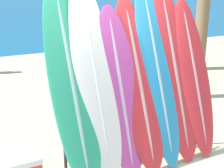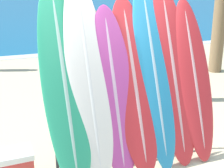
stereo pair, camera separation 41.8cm
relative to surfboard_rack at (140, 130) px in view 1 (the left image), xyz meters
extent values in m
cube|color=white|center=(0.00, 7.54, -0.46)|extent=(120.00, 0.60, 0.01)
cylinder|color=#28282D|center=(-1.04, 0.00, -0.04)|extent=(0.04, 0.04, 0.87)
cylinder|color=#28282D|center=(1.04, 0.00, -0.04)|extent=(0.04, 0.04, 0.87)
cylinder|color=#28282D|center=(0.00, 0.00, 0.38)|extent=(2.12, 0.04, 0.04)
cylinder|color=#28282D|center=(0.00, 0.00, -0.35)|extent=(2.12, 0.04, 0.04)
ellipsoid|color=#289E70|center=(-0.88, 0.11, 0.72)|extent=(0.54, 1.07, 2.38)
ellipsoid|color=#9AC3B3|center=(-0.88, 0.11, 0.72)|extent=(0.10, 1.04, 2.29)
ellipsoid|color=silver|center=(-0.59, 0.10, 0.75)|extent=(0.52, 0.97, 2.43)
ellipsoid|color=silver|center=(-0.59, 0.10, 0.75)|extent=(0.09, 0.95, 2.34)
ellipsoid|color=#B23D8E|center=(-0.28, 0.04, 0.57)|extent=(0.52, 0.78, 2.08)
ellipsoid|color=#CAA1BE|center=(-0.28, 0.04, 0.57)|extent=(0.09, 0.76, 2.00)
ellipsoid|color=red|center=(0.01, 0.06, 0.62)|extent=(0.57, 0.92, 2.17)
ellipsoid|color=#D19A9C|center=(0.01, 0.06, 0.62)|extent=(0.10, 0.89, 2.09)
ellipsoid|color=teal|center=(0.30, 0.10, 0.72)|extent=(0.49, 0.97, 2.39)
ellipsoid|color=#98BACC|center=(0.30, 0.10, 0.72)|extent=(0.09, 0.94, 2.30)
ellipsoid|color=red|center=(0.59, 0.09, 0.69)|extent=(0.56, 0.90, 2.32)
ellipsoid|color=#D19A9C|center=(0.59, 0.09, 0.69)|extent=(0.10, 0.87, 2.23)
ellipsoid|color=red|center=(0.90, 0.04, 0.60)|extent=(0.52, 0.86, 2.14)
ellipsoid|color=#D19A9C|center=(0.90, 0.04, 0.60)|extent=(0.09, 0.84, 2.06)
cylinder|color=#A87A5B|center=(1.61, 6.35, -0.10)|extent=(0.10, 0.10, 0.75)
cylinder|color=#A87A5B|center=(1.76, 6.41, -0.10)|extent=(0.10, 0.10, 0.75)
cube|color=#282D38|center=(1.68, 6.38, 0.16)|extent=(0.24, 0.20, 0.22)
cube|color=#DB3842|center=(1.68, 6.38, 0.57)|extent=(0.26, 0.22, 0.58)
sphere|color=#A87A5B|center=(1.68, 6.38, 1.00)|extent=(0.21, 0.21, 0.21)
cylinder|color=tan|center=(1.75, 1.94, -0.04)|extent=(0.12, 0.12, 0.86)
cylinder|color=tan|center=(1.56, 1.95, -0.04)|extent=(0.12, 0.12, 0.86)
cube|color=#CC4C3D|center=(1.65, 1.95, 0.26)|extent=(0.25, 0.17, 0.26)
cube|color=gold|center=(1.65, 1.95, 0.73)|extent=(0.27, 0.19, 0.68)
sphere|color=tan|center=(1.65, 1.95, 1.23)|extent=(0.24, 0.24, 0.24)
cylinder|color=brown|center=(4.24, 3.48, 1.36)|extent=(0.35, 0.35, 3.66)
cube|color=white|center=(-1.61, 0.20, -0.11)|extent=(0.62, 0.35, 0.07)
camera|label=1|loc=(-2.06, -3.13, 1.79)|focal=50.00mm
camera|label=2|loc=(-1.68, -3.30, 1.79)|focal=50.00mm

